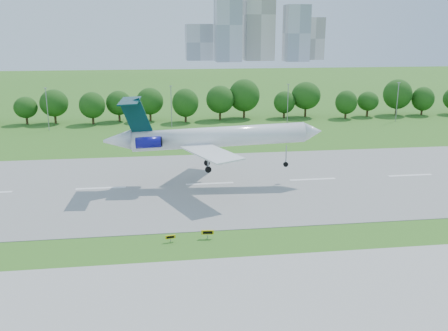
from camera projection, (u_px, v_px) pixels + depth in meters
ground at (82, 246)px, 67.07m from camera, size 600.00×600.00×0.00m
runway at (101, 188)px, 90.94m from camera, size 400.00×45.00×0.08m
taxiway at (58, 320)px, 49.87m from camera, size 400.00×23.00×0.08m
tree_line at (121, 103)px, 153.29m from camera, size 288.40×8.40×10.40m
light_poles at (110, 107)px, 143.37m from camera, size 175.90×0.25×12.19m
skyline at (254, 26)px, 445.22m from camera, size 127.00×52.00×80.00m
airliner at (208, 137)px, 91.24m from camera, size 40.35×29.38×13.49m
taxi_sign_centre at (170, 237)px, 67.97m from camera, size 1.42×0.38×0.99m
taxi_sign_right at (208, 232)px, 69.07m from camera, size 1.77×0.40×1.24m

